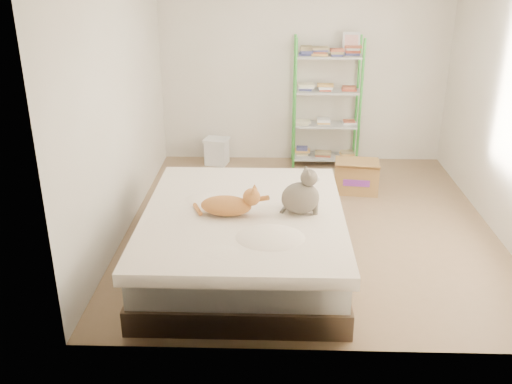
{
  "coord_description": "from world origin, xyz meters",
  "views": [
    {
      "loc": [
        -0.39,
        -5.48,
        2.67
      ],
      "look_at": [
        -0.55,
        -0.62,
        0.62
      ],
      "focal_mm": 40.0,
      "sensor_mm": 36.0,
      "label": 1
    }
  ],
  "objects_px": {
    "bed": "(244,239)",
    "orange_cat": "(226,203)",
    "grey_cat": "(301,191)",
    "shelf_unit": "(327,102)",
    "cardboard_box": "(356,176)",
    "white_bin": "(217,151)"
  },
  "relations": [
    {
      "from": "orange_cat",
      "to": "grey_cat",
      "type": "height_order",
      "value": "grey_cat"
    },
    {
      "from": "bed",
      "to": "orange_cat",
      "type": "bearing_deg",
      "value": -154.17
    },
    {
      "from": "bed",
      "to": "grey_cat",
      "type": "bearing_deg",
      "value": -1.73
    },
    {
      "from": "cardboard_box",
      "to": "white_bin",
      "type": "height_order",
      "value": "cardboard_box"
    },
    {
      "from": "orange_cat",
      "to": "white_bin",
      "type": "distance_m",
      "value": 2.89
    },
    {
      "from": "orange_cat",
      "to": "cardboard_box",
      "type": "bearing_deg",
      "value": 58.7
    },
    {
      "from": "shelf_unit",
      "to": "grey_cat",
      "type": "bearing_deg",
      "value": -99.18
    },
    {
      "from": "cardboard_box",
      "to": "white_bin",
      "type": "bearing_deg",
      "value": 159.86
    },
    {
      "from": "orange_cat",
      "to": "white_bin",
      "type": "bearing_deg",
      "value": 101.96
    },
    {
      "from": "grey_cat",
      "to": "white_bin",
      "type": "xyz_separation_m",
      "value": [
        -1.0,
        2.77,
        -0.58
      ]
    },
    {
      "from": "grey_cat",
      "to": "cardboard_box",
      "type": "height_order",
      "value": "grey_cat"
    },
    {
      "from": "grey_cat",
      "to": "shelf_unit",
      "type": "height_order",
      "value": "shelf_unit"
    },
    {
      "from": "grey_cat",
      "to": "orange_cat",
      "type": "bearing_deg",
      "value": 86.44
    },
    {
      "from": "grey_cat",
      "to": "cardboard_box",
      "type": "xyz_separation_m",
      "value": [
        0.76,
        1.88,
        -0.58
      ]
    },
    {
      "from": "orange_cat",
      "to": "shelf_unit",
      "type": "relative_size",
      "value": 0.3
    },
    {
      "from": "grey_cat",
      "to": "white_bin",
      "type": "bearing_deg",
      "value": 11.4
    },
    {
      "from": "bed",
      "to": "cardboard_box",
      "type": "distance_m",
      "value": 2.25
    },
    {
      "from": "orange_cat",
      "to": "cardboard_box",
      "type": "relative_size",
      "value": 0.94
    },
    {
      "from": "grey_cat",
      "to": "shelf_unit",
      "type": "bearing_deg",
      "value": -17.74
    },
    {
      "from": "orange_cat",
      "to": "cardboard_box",
      "type": "height_order",
      "value": "orange_cat"
    },
    {
      "from": "orange_cat",
      "to": "grey_cat",
      "type": "distance_m",
      "value": 0.65
    },
    {
      "from": "orange_cat",
      "to": "grey_cat",
      "type": "xyz_separation_m",
      "value": [
        0.64,
        0.06,
        0.1
      ]
    }
  ]
}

